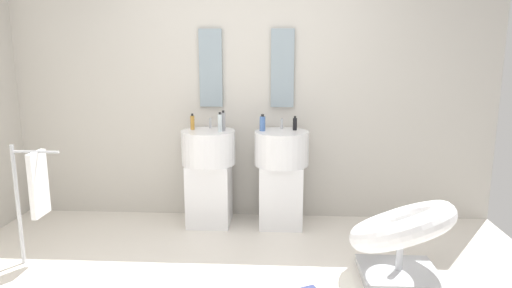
% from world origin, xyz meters
% --- Properties ---
extents(rear_partition, '(4.80, 0.10, 2.60)m').
position_xyz_m(rear_partition, '(0.00, 1.65, 1.30)').
color(rear_partition, beige).
rests_on(rear_partition, ground_plane).
extents(pedestal_sink_left, '(0.51, 0.51, 1.01)m').
position_xyz_m(pedestal_sink_left, '(-0.34, 1.34, 0.51)').
color(pedestal_sink_left, white).
rests_on(pedestal_sink_left, ground_plane).
extents(pedestal_sink_right, '(0.51, 0.51, 1.01)m').
position_xyz_m(pedestal_sink_right, '(0.34, 1.34, 0.51)').
color(pedestal_sink_right, white).
rests_on(pedestal_sink_right, ground_plane).
extents(vanity_mirror_left, '(0.22, 0.03, 0.74)m').
position_xyz_m(vanity_mirror_left, '(-0.34, 1.58, 1.48)').
color(vanity_mirror_left, '#8C9EA8').
extents(vanity_mirror_right, '(0.22, 0.03, 0.74)m').
position_xyz_m(vanity_mirror_right, '(0.34, 1.58, 1.48)').
color(vanity_mirror_right, '#8C9EA8').
extents(lounge_chair, '(1.09, 1.09, 0.65)m').
position_xyz_m(lounge_chair, '(1.22, 0.34, 0.35)').
color(lounge_chair, '#B7BABF').
rests_on(lounge_chair, ground_plane).
extents(towel_rack, '(0.37, 0.22, 0.95)m').
position_xyz_m(towel_rack, '(-1.52, 0.41, 0.63)').
color(towel_rack, '#B7BABF').
rests_on(towel_rack, ground_plane).
extents(soap_bottle_clear, '(0.04, 0.04, 0.18)m').
position_xyz_m(soap_bottle_clear, '(-0.22, 1.29, 1.00)').
color(soap_bottle_clear, silver).
rests_on(soap_bottle_clear, pedestal_sink_left).
extents(soap_bottle_blue, '(0.05, 0.05, 0.16)m').
position_xyz_m(soap_bottle_blue, '(0.16, 1.36, 0.98)').
color(soap_bottle_blue, '#4C72B7').
rests_on(soap_bottle_blue, pedestal_sink_right).
extents(soap_bottle_amber, '(0.04, 0.04, 0.15)m').
position_xyz_m(soap_bottle_amber, '(-0.50, 1.40, 0.98)').
color(soap_bottle_amber, '#C68C38').
rests_on(soap_bottle_amber, pedestal_sink_left).
extents(soap_bottle_black, '(0.04, 0.04, 0.13)m').
position_xyz_m(soap_bottle_black, '(0.47, 1.42, 0.97)').
color(soap_bottle_black, black).
rests_on(soap_bottle_black, pedestal_sink_right).
extents(soap_bottle_grey, '(0.04, 0.04, 0.19)m').
position_xyz_m(soap_bottle_grey, '(-0.20, 1.35, 1.00)').
color(soap_bottle_grey, '#99999E').
rests_on(soap_bottle_grey, pedestal_sink_left).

